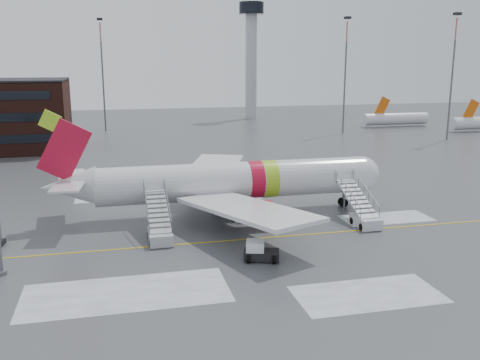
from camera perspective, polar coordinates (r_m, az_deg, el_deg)
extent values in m
plane|color=#494C4F|center=(47.88, -5.13, -6.37)|extent=(260.00, 260.00, 0.00)
cylinder|color=silver|center=(54.74, -0.48, -0.06)|extent=(28.00, 3.80, 3.80)
sphere|color=silver|center=(59.37, 12.80, 0.64)|extent=(3.80, 3.80, 3.80)
cube|color=black|center=(59.74, 13.73, 1.15)|extent=(1.09, 1.60, 0.97)
cone|color=silver|center=(53.56, -17.85, -0.70)|extent=(5.20, 3.72, 3.72)
cube|color=#B60E2A|center=(52.89, -18.22, 3.04)|extent=(5.27, 0.30, 6.09)
cube|color=#A0CE21|center=(52.63, -19.63, 5.97)|extent=(2.16, 0.26, 2.16)
cube|color=silver|center=(55.94, -17.50, 0.56)|extent=(3.07, 4.85, 0.18)
cube|color=silver|center=(50.87, -17.88, -0.64)|extent=(3.07, 4.85, 0.18)
cube|color=silver|center=(62.81, -3.11, 1.04)|extent=(10.72, 15.97, 1.13)
cube|color=silver|center=(46.65, 0.65, -3.10)|extent=(10.72, 15.97, 1.13)
cylinder|color=silver|center=(60.23, -1.12, -0.77)|extent=(3.40, 2.10, 2.10)
cylinder|color=silver|center=(50.45, 1.40, -3.47)|extent=(3.40, 2.10, 2.10)
cylinder|color=#595B60|center=(59.12, 10.94, -1.92)|extent=(0.20, 0.20, 1.80)
cylinder|color=black|center=(59.24, 10.92, -2.34)|extent=(0.90, 0.56, 0.90)
cylinder|color=black|center=(57.65, -1.50, -2.53)|extent=(0.90, 0.56, 0.90)
cylinder|color=black|center=(53.14, -0.43, -3.86)|extent=(0.90, 0.56, 0.90)
cube|color=silver|center=(52.51, 13.26, -4.30)|extent=(2.00, 3.20, 1.00)
cube|color=silver|center=(53.86, 12.36, -1.97)|extent=(1.90, 5.87, 2.52)
cube|color=silver|center=(56.49, 10.98, 0.00)|extent=(1.90, 1.40, 0.15)
cylinder|color=#595B60|center=(56.53, 11.08, -1.76)|extent=(0.16, 0.16, 3.40)
cylinder|color=black|center=(51.32, 12.84, -4.91)|extent=(0.25, 0.70, 0.70)
cylinder|color=black|center=(53.81, 13.64, -4.13)|extent=(0.25, 0.70, 0.70)
cube|color=#A5A7AC|center=(47.34, -8.52, -5.99)|extent=(2.00, 3.20, 1.00)
cube|color=#A5A7AC|center=(48.84, -8.80, -3.35)|extent=(1.90, 5.87, 2.52)
cube|color=#A5A7AC|center=(51.72, -9.15, -1.10)|extent=(1.90, 1.40, 0.15)
cylinder|color=#595B60|center=(51.76, -9.05, -3.03)|extent=(0.16, 0.16, 3.40)
cylinder|color=black|center=(46.40, -9.51, -6.67)|extent=(0.25, 0.70, 0.70)
cylinder|color=black|center=(48.42, -7.55, -5.77)|extent=(0.25, 0.70, 0.70)
cube|color=black|center=(42.96, 2.30, -7.97)|extent=(3.11, 2.24, 0.70)
cube|color=white|center=(42.73, 1.64, -7.08)|extent=(1.74, 1.74, 0.90)
cube|color=black|center=(42.61, 1.64, -6.64)|extent=(1.52, 1.59, 0.15)
cylinder|color=black|center=(42.37, 0.92, -8.41)|extent=(0.49, 0.76, 0.70)
cylinder|color=black|center=(42.34, 3.65, -8.45)|extent=(0.49, 0.76, 0.70)
cylinder|color=black|center=(43.68, 1.00, -7.75)|extent=(0.49, 0.76, 0.70)
cylinder|color=black|center=(43.65, 3.65, -7.79)|extent=(0.49, 0.76, 0.70)
cylinder|color=black|center=(51.27, -23.89, -5.96)|extent=(0.24, 0.34, 0.32)
cylinder|color=#595B60|center=(44.07, -24.17, -9.01)|extent=(0.90, 0.90, 0.30)
cylinder|color=#B2B5BA|center=(144.45, 1.20, 12.12)|extent=(3.00, 3.00, 28.00)
cylinder|color=black|center=(145.01, 1.23, 17.86)|extent=(6.40, 6.40, 3.00)
cylinder|color=#595B60|center=(117.37, 11.09, 9.59)|extent=(0.36, 0.36, 19.20)
cylinder|color=#CC7272|center=(117.34, 11.34, 15.21)|extent=(0.32, 0.32, 4.32)
cube|color=black|center=(117.51, 11.40, 16.61)|extent=(1.20, 1.20, 0.50)
cylinder|color=#595B60|center=(122.97, -14.36, 9.56)|extent=(0.36, 0.36, 19.20)
cylinder|color=#CC7272|center=(122.94, -14.67, 14.93)|extent=(0.32, 0.32, 4.32)
cube|color=black|center=(123.10, -14.75, 16.26)|extent=(1.20, 1.20, 0.50)
cylinder|color=#595B60|center=(113.06, 21.57, 8.83)|extent=(0.36, 0.36, 19.20)
cylinder|color=#CC7272|center=(113.03, 22.06, 14.65)|extent=(0.32, 0.32, 4.32)
cube|color=black|center=(113.21, 22.18, 16.10)|extent=(1.20, 1.20, 0.50)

